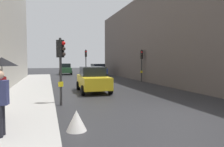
{
  "coord_description": "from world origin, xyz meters",
  "views": [
    {
      "loc": [
        -4.97,
        -7.31,
        2.18
      ],
      "look_at": [
        0.49,
        10.59,
        1.06
      ],
      "focal_mm": 33.82,
      "sensor_mm": 36.0,
      "label": 1
    }
  ],
  "objects_px": {
    "traffic_light_far_median": "(86,58)",
    "car_blue_van": "(97,70)",
    "car_yellow_taxi": "(93,79)",
    "pedestrian_with_umbrella": "(1,72)",
    "car_green_estate": "(65,69)",
    "traffic_light_mid_street": "(142,60)",
    "traffic_light_near_right": "(61,59)",
    "warning_sign_triangle": "(76,121)"
  },
  "relations": [
    {
      "from": "traffic_light_mid_street",
      "to": "car_yellow_taxi",
      "type": "height_order",
      "value": "traffic_light_mid_street"
    },
    {
      "from": "car_blue_van",
      "to": "pedestrian_with_umbrella",
      "type": "height_order",
      "value": "pedestrian_with_umbrella"
    },
    {
      "from": "traffic_light_mid_street",
      "to": "car_yellow_taxi",
      "type": "relative_size",
      "value": 0.79
    },
    {
      "from": "traffic_light_near_right",
      "to": "car_blue_van",
      "type": "relative_size",
      "value": 0.76
    },
    {
      "from": "car_yellow_taxi",
      "to": "warning_sign_triangle",
      "type": "xyz_separation_m",
      "value": [
        -2.22,
        -8.08,
        -0.55
      ]
    },
    {
      "from": "car_green_estate",
      "to": "pedestrian_with_umbrella",
      "type": "xyz_separation_m",
      "value": [
        -4.16,
        -27.2,
        0.96
      ]
    },
    {
      "from": "traffic_light_near_right",
      "to": "pedestrian_with_umbrella",
      "type": "height_order",
      "value": "traffic_light_near_right"
    },
    {
      "from": "traffic_light_far_median",
      "to": "car_yellow_taxi",
      "type": "distance_m",
      "value": 13.24
    },
    {
      "from": "traffic_light_near_right",
      "to": "pedestrian_with_umbrella",
      "type": "distance_m",
      "value": 3.64
    },
    {
      "from": "traffic_light_mid_street",
      "to": "car_blue_van",
      "type": "xyz_separation_m",
      "value": [
        -2.31,
        10.41,
        -1.43
      ]
    },
    {
      "from": "car_green_estate",
      "to": "warning_sign_triangle",
      "type": "xyz_separation_m",
      "value": [
        -1.89,
        -28.23,
        -0.55
      ]
    },
    {
      "from": "traffic_light_far_median",
      "to": "car_blue_van",
      "type": "bearing_deg",
      "value": 52.47
    },
    {
      "from": "traffic_light_far_median",
      "to": "pedestrian_with_umbrella",
      "type": "height_order",
      "value": "traffic_light_far_median"
    },
    {
      "from": "traffic_light_mid_street",
      "to": "warning_sign_triangle",
      "type": "xyz_separation_m",
      "value": [
        -8.51,
        -13.56,
        -1.98
      ]
    },
    {
      "from": "car_yellow_taxi",
      "to": "traffic_light_near_right",
      "type": "bearing_deg",
      "value": -120.77
    },
    {
      "from": "traffic_light_near_right",
      "to": "car_green_estate",
      "type": "relative_size",
      "value": 0.77
    },
    {
      "from": "traffic_light_near_right",
      "to": "traffic_light_far_median",
      "type": "distance_m",
      "value": 17.6
    },
    {
      "from": "traffic_light_near_right",
      "to": "traffic_light_far_median",
      "type": "xyz_separation_m",
      "value": [
        4.21,
        17.09,
        0.26
      ]
    },
    {
      "from": "traffic_light_far_median",
      "to": "traffic_light_near_right",
      "type": "bearing_deg",
      "value": -103.83
    },
    {
      "from": "car_yellow_taxi",
      "to": "car_green_estate",
      "type": "xyz_separation_m",
      "value": [
        -0.33,
        20.15,
        0.0
      ]
    },
    {
      "from": "traffic_light_near_right",
      "to": "car_blue_van",
      "type": "distance_m",
      "value": 21.01
    },
    {
      "from": "traffic_light_near_right",
      "to": "car_yellow_taxi",
      "type": "distance_m",
      "value": 4.95
    },
    {
      "from": "traffic_light_far_median",
      "to": "car_green_estate",
      "type": "relative_size",
      "value": 0.85
    },
    {
      "from": "car_green_estate",
      "to": "car_blue_van",
      "type": "bearing_deg",
      "value": -44.72
    },
    {
      "from": "traffic_light_far_median",
      "to": "car_yellow_taxi",
      "type": "height_order",
      "value": "traffic_light_far_median"
    },
    {
      "from": "car_yellow_taxi",
      "to": "traffic_light_mid_street",
      "type": "bearing_deg",
      "value": 41.03
    },
    {
      "from": "traffic_light_mid_street",
      "to": "car_green_estate",
      "type": "distance_m",
      "value": 16.16
    },
    {
      "from": "traffic_light_near_right",
      "to": "warning_sign_triangle",
      "type": "relative_size",
      "value": 5.06
    },
    {
      "from": "traffic_light_mid_street",
      "to": "car_green_estate",
      "type": "bearing_deg",
      "value": 114.29
    },
    {
      "from": "traffic_light_mid_street",
      "to": "car_blue_van",
      "type": "bearing_deg",
      "value": 102.52
    },
    {
      "from": "traffic_light_far_median",
      "to": "car_yellow_taxi",
      "type": "bearing_deg",
      "value": -97.79
    },
    {
      "from": "car_blue_van",
      "to": "traffic_light_mid_street",
      "type": "bearing_deg",
      "value": -77.48
    },
    {
      "from": "traffic_light_near_right",
      "to": "car_blue_van",
      "type": "xyz_separation_m",
      "value": [
        6.41,
        19.96,
        -1.39
      ]
    },
    {
      "from": "car_blue_van",
      "to": "traffic_light_near_right",
      "type": "bearing_deg",
      "value": -107.81
    },
    {
      "from": "traffic_light_far_median",
      "to": "car_blue_van",
      "type": "xyz_separation_m",
      "value": [
        2.21,
        2.87,
        -1.65
      ]
    },
    {
      "from": "car_green_estate",
      "to": "warning_sign_triangle",
      "type": "bearing_deg",
      "value": -93.83
    },
    {
      "from": "car_blue_van",
      "to": "car_green_estate",
      "type": "bearing_deg",
      "value": 135.28
    },
    {
      "from": "traffic_light_mid_street",
      "to": "car_green_estate",
      "type": "relative_size",
      "value": 0.78
    },
    {
      "from": "traffic_light_far_median",
      "to": "pedestrian_with_umbrella",
      "type": "bearing_deg",
      "value": -107.36
    },
    {
      "from": "car_yellow_taxi",
      "to": "traffic_light_far_median",
      "type": "bearing_deg",
      "value": 82.21
    },
    {
      "from": "pedestrian_with_umbrella",
      "to": "car_blue_van",
      "type": "bearing_deg",
      "value": 69.72
    },
    {
      "from": "pedestrian_with_umbrella",
      "to": "traffic_light_far_median",
      "type": "bearing_deg",
      "value": 72.64
    }
  ]
}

